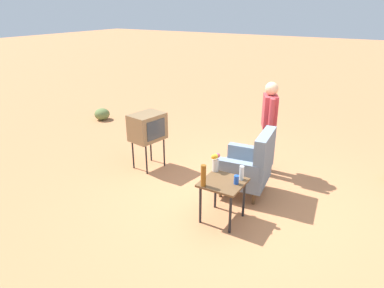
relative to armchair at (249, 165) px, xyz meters
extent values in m
plane|color=#C17A4C|center=(0.13, -0.04, -0.50)|extent=(60.00, 60.00, 0.00)
cylinder|color=brown|center=(-0.22, -0.40, -0.39)|extent=(0.05, 0.05, 0.22)
cylinder|color=brown|center=(0.31, -0.33, -0.39)|extent=(0.05, 0.05, 0.22)
cylinder|color=brown|center=(-0.28, 0.13, -0.39)|extent=(0.05, 0.05, 0.22)
cylinder|color=brown|center=(0.24, 0.20, -0.39)|extent=(0.05, 0.05, 0.22)
cube|color=slate|center=(0.01, -0.10, -0.18)|extent=(0.85, 0.85, 0.20)
cube|color=slate|center=(-0.03, 0.22, 0.24)|extent=(0.77, 0.25, 0.64)
cube|color=slate|center=(-0.31, -0.14, 0.05)|extent=(0.22, 0.70, 0.26)
cube|color=slate|center=(0.33, -0.06, 0.05)|extent=(0.22, 0.70, 0.26)
cylinder|color=black|center=(0.63, -0.26, -0.21)|extent=(0.04, 0.04, 0.57)
cylinder|color=black|center=(1.07, -0.26, -0.21)|extent=(0.04, 0.04, 0.57)
cylinder|color=black|center=(0.63, 0.19, -0.21)|extent=(0.04, 0.04, 0.57)
cylinder|color=black|center=(1.07, 0.19, -0.21)|extent=(0.04, 0.04, 0.57)
cube|color=brown|center=(0.85, -0.04, 0.08)|extent=(0.56, 0.56, 0.03)
cylinder|color=black|center=(0.27, -1.81, -0.22)|extent=(0.03, 0.03, 0.55)
cylinder|color=black|center=(-0.16, -1.74, -0.22)|extent=(0.03, 0.03, 0.55)
cylinder|color=black|center=(0.21, -2.17, -0.22)|extent=(0.03, 0.03, 0.55)
cylinder|color=black|center=(-0.22, -2.09, -0.22)|extent=(0.03, 0.03, 0.55)
cube|color=olive|center=(0.03, -1.95, 0.29)|extent=(0.67, 0.53, 0.48)
cube|color=#383D3F|center=(0.07, -1.73, 0.29)|extent=(0.42, 0.08, 0.34)
cylinder|color=#2D3347|center=(-0.97, -0.08, -0.07)|extent=(0.14, 0.14, 0.86)
cylinder|color=#2D3347|center=(-0.79, 0.01, -0.07)|extent=(0.14, 0.14, 0.86)
cube|color=#BC383D|center=(-0.88, -0.03, 0.64)|extent=(0.42, 0.35, 0.56)
cylinder|color=#BC383D|center=(-1.10, -0.14, 0.67)|extent=(0.09, 0.09, 0.50)
cylinder|color=#BC383D|center=(-0.66, 0.07, 0.67)|extent=(0.09, 0.09, 0.50)
sphere|color=#DBAD84|center=(-0.88, -0.03, 1.03)|extent=(0.22, 0.22, 0.22)
cylinder|color=silver|center=(0.67, 0.15, 0.20)|extent=(0.06, 0.06, 0.20)
cylinder|color=blue|center=(0.82, 0.14, 0.16)|extent=(0.07, 0.07, 0.12)
cylinder|color=brown|center=(1.09, -0.21, 0.25)|extent=(0.07, 0.07, 0.30)
cylinder|color=silver|center=(0.62, -0.28, 0.19)|extent=(0.09, 0.09, 0.18)
sphere|color=yellow|center=(0.62, -0.28, 0.33)|extent=(0.07, 0.07, 0.07)
sphere|color=#E04C66|center=(0.58, -0.27, 0.33)|extent=(0.07, 0.07, 0.07)
sphere|color=orange|center=(0.65, -0.29, 0.33)|extent=(0.07, 0.07, 0.07)
ellipsoid|color=olive|center=(-1.61, -4.76, -0.35)|extent=(0.39, 0.39, 0.30)
camera|label=1|loc=(4.59, 1.71, 2.31)|focal=32.20mm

